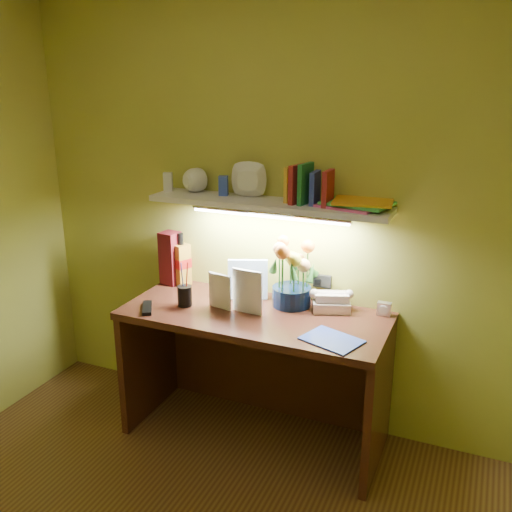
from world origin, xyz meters
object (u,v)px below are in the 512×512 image
(flower_bouquet, at_px, (292,273))
(whisky_bottle, at_px, (181,259))
(desk, at_px, (255,376))
(telephone, at_px, (331,300))
(desk_clock, at_px, (384,309))

(flower_bouquet, xyz_separation_m, whisky_bottle, (-0.71, 0.05, -0.03))
(desk, distance_m, flower_bouquet, 0.60)
(desk, xyz_separation_m, telephone, (0.36, 0.19, 0.43))
(whisky_bottle, bearing_deg, flower_bouquet, -3.99)
(desk, distance_m, telephone, 0.60)
(flower_bouquet, xyz_separation_m, telephone, (0.22, 0.02, -0.13))
(desk, xyz_separation_m, flower_bouquet, (0.14, 0.17, 0.56))
(desk, distance_m, whisky_bottle, 0.81)
(flower_bouquet, distance_m, telephone, 0.25)
(flower_bouquet, relative_size, telephone, 1.90)
(flower_bouquet, bearing_deg, desk_clock, 7.14)
(desk, relative_size, flower_bouquet, 3.81)
(desk, distance_m, desk_clock, 0.79)
(desk, bearing_deg, whisky_bottle, 158.41)
(desk_clock, bearing_deg, flower_bouquet, -174.42)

